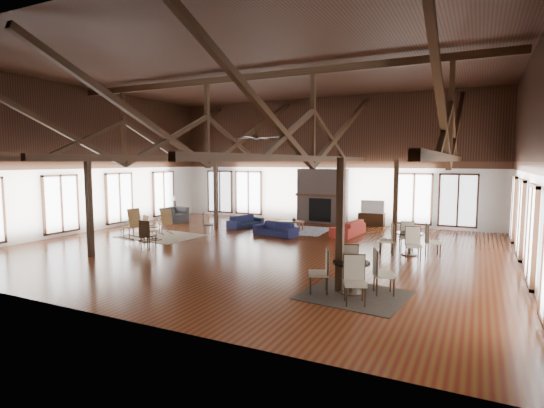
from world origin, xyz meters
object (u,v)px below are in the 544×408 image
at_px(sofa_orange, 348,228).
at_px(armchair, 174,215).
at_px(sofa_navy_left, 245,222).
at_px(cafe_table_far, 410,240).
at_px(tv_console, 371,219).
at_px(cafe_table_near, 351,272).
at_px(sofa_navy_front, 275,229).
at_px(coffee_table, 291,222).

bearing_deg(sofa_orange, armchair, -83.74).
bearing_deg(armchair, sofa_navy_left, -78.38).
height_order(cafe_table_far, tv_console, cafe_table_far).
height_order(cafe_table_near, tv_console, cafe_table_near).
xyz_separation_m(armchair, cafe_table_far, (11.38, -2.49, 0.14)).
relative_size(sofa_navy_front, sofa_navy_left, 1.04).
bearing_deg(sofa_navy_left, armchair, 107.98).
bearing_deg(tv_console, sofa_navy_left, -149.19).
xyz_separation_m(sofa_orange, cafe_table_far, (2.76, -2.69, 0.20)).
height_order(sofa_navy_front, sofa_orange, sofa_orange).
xyz_separation_m(cafe_table_near, cafe_table_far, (0.59, 4.66, -0.01)).
bearing_deg(sofa_orange, sofa_navy_front, -57.39).
relative_size(cafe_table_far, tv_console, 1.66).
bearing_deg(tv_console, sofa_orange, -95.04).
xyz_separation_m(sofa_navy_front, tv_console, (2.85, 4.32, 0.03)).
relative_size(coffee_table, cafe_table_far, 0.60).
bearing_deg(cafe_table_far, sofa_navy_front, 166.03).
bearing_deg(cafe_table_far, sofa_navy_left, 160.38).
distance_m(cafe_table_near, tv_console, 10.49).
height_order(coffee_table, armchair, armchair).
distance_m(sofa_navy_left, coffee_table, 2.22).
bearing_deg(sofa_navy_left, coffee_table, -73.07).
distance_m(cafe_table_far, tv_console, 6.18).
bearing_deg(tv_console, cafe_table_far, -66.10).
distance_m(cafe_table_near, cafe_table_far, 4.70).
relative_size(sofa_navy_front, coffee_table, 1.58).
bearing_deg(sofa_orange, sofa_navy_left, -84.87).
xyz_separation_m(sofa_orange, armchair, (-8.61, -0.20, 0.06)).
bearing_deg(sofa_orange, tv_console, 179.90).
bearing_deg(armchair, cafe_table_far, -93.41).
height_order(coffee_table, cafe_table_near, cafe_table_near).
bearing_deg(cafe_table_near, sofa_navy_front, 128.47).
height_order(coffee_table, cafe_table_far, cafe_table_far).
xyz_separation_m(armchair, cafe_table_near, (10.79, -7.15, 0.14)).
height_order(sofa_navy_left, coffee_table, sofa_navy_left).
relative_size(cafe_table_near, tv_console, 1.67).
bearing_deg(cafe_table_far, tv_console, 113.90).
bearing_deg(cafe_table_far, coffee_table, 152.60).
bearing_deg(sofa_navy_left, cafe_table_near, -121.42).
relative_size(cafe_table_near, cafe_table_far, 1.01).
xyz_separation_m(coffee_table, armchair, (-6.10, -0.25, 0.00)).
relative_size(sofa_navy_front, cafe_table_far, 0.94).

